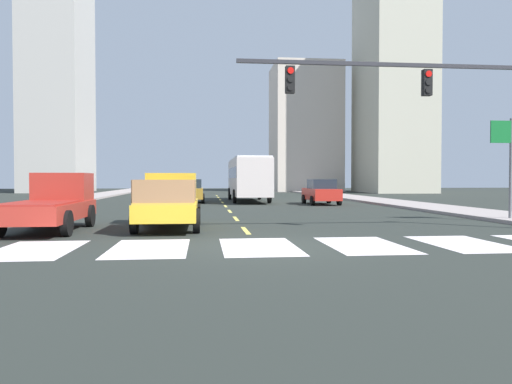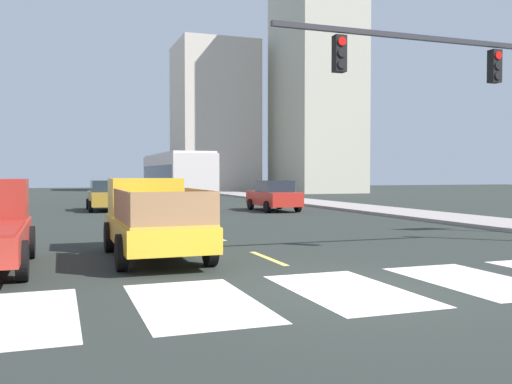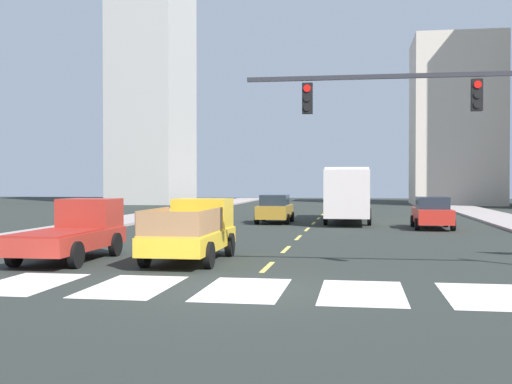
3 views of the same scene
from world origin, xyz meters
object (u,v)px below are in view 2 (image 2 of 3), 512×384
at_px(city_bus, 176,176).
at_px(sedan_far, 274,196).
at_px(pickup_stakebed, 152,219).
at_px(sedan_mid, 106,196).

relative_size(city_bus, sedan_far, 2.45).
relative_size(pickup_stakebed, sedan_mid, 1.18).
bearing_deg(city_bus, sedan_mid, -157.53).
height_order(pickup_stakebed, sedan_mid, pickup_stakebed).
bearing_deg(sedan_far, sedan_mid, 162.14).
bearing_deg(pickup_stakebed, sedan_far, 57.04).
bearing_deg(city_bus, sedan_far, -46.90).
height_order(pickup_stakebed, sedan_far, pickup_stakebed).
xyz_separation_m(pickup_stakebed, sedan_mid, (0.29, 18.41, -0.08)).
bearing_deg(pickup_stakebed, sedan_mid, 87.50).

